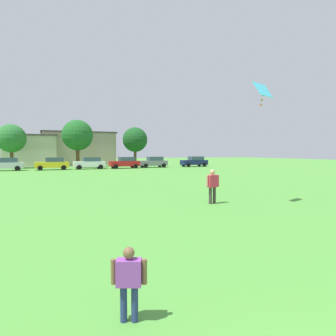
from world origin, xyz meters
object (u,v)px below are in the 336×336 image
Objects in this scene: parked_car_white_2 at (90,163)px; tree_left at (11,138)px; kite at (263,91)px; parked_car_navy_5 at (194,161)px; child_kite_flyer at (129,278)px; parked_car_silver_0 at (6,164)px; tree_right at (77,135)px; adult_bystander at (212,183)px; parked_car_yellow_1 at (53,164)px; tree_far_right at (135,140)px; parked_car_gray_4 at (153,162)px; parked_car_red_3 at (125,163)px.

tree_left is at bearing -31.35° from parked_car_white_2.
kite is 35.78m from parked_car_navy_5.
parked_car_silver_0 is (-5.40, 39.76, 0.20)m from child_kite_flyer.
child_kite_flyer is 45.12m from tree_right.
kite is 0.27× the size of parked_car_white_2.
adult_bystander is 39.62m from tree_left.
parked_car_yellow_1 reaches higher than child_kite_flyer.
child_kite_flyer is 45.57m from parked_car_navy_5.
tree_left is at bearing -12.43° from parked_car_navy_5.
kite is 40.21m from tree_far_right.
parked_car_yellow_1 is 16.14m from tree_far_right.
tree_left reaches higher than parked_car_yellow_1.
kite is 0.27× the size of parked_car_yellow_1.
child_kite_flyer is 0.26× the size of parked_car_gray_4.
parked_car_white_2 is at bearing -77.99° from tree_right.
parked_car_silver_0 is 27.40m from parked_car_navy_5.
parked_car_silver_0 is 7.11m from tree_left.
parked_car_white_2 is at bearing 1.08° from parked_car_navy_5.
parked_car_yellow_1 reaches higher than adult_bystander.
tree_far_right reaches higher than parked_car_navy_5.
kite is at bearing -98.10° from tree_far_right.
tree_far_right is at bearing -140.25° from parked_car_white_2.
parked_car_silver_0 is 0.58× the size of tree_right.
parked_car_navy_5 is 11.28m from tree_far_right.
adult_bystander is 33.68m from parked_car_silver_0.
tree_left is at bearing 119.05° from child_kite_flyer.
tree_left is at bearing 172.72° from tree_right.
adult_bystander reaches higher than child_kite_flyer.
parked_car_gray_4 is (8.60, 31.92, -0.11)m from adult_bystander.
kite is 0.27× the size of parked_car_navy_5.
parked_car_yellow_1 is 1.00× the size of parked_car_gray_4.
tree_left is at bearing -16.13° from parked_car_gray_4.
adult_bystander is at bearing 82.92° from parked_car_red_3.
kite is 32.69m from parked_car_red_3.
parked_car_silver_0 is at bearing -91.56° from tree_left.
parked_car_navy_5 is 0.58× the size of tree_right.
parked_car_navy_5 is at bearing -41.30° from tree_far_right.
parked_car_red_3 reaches higher than child_kite_flyer.
adult_bystander is 39.69m from tree_far_right.
tree_right reaches higher than tree_far_right.
tree_right is at bearing -126.05° from parked_car_yellow_1.
parked_car_gray_4 reaches higher than child_kite_flyer.
parked_car_navy_5 is 0.66× the size of tree_left.
parked_car_yellow_1 is at bearing -126.05° from tree_right.
kite is (2.01, -1.03, 4.27)m from adult_bystander.
child_kite_flyer is 0.15× the size of tree_right.
kite is 0.27× the size of parked_car_silver_0.
tree_right is 1.10× the size of tree_far_right.
parked_car_gray_4 is 0.64× the size of tree_far_right.
parked_car_white_2 is 1.00× the size of parked_car_navy_5.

